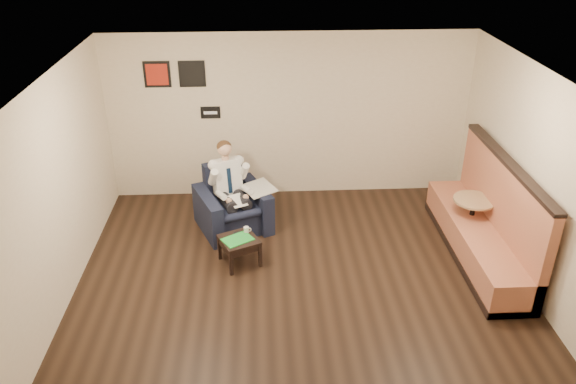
{
  "coord_description": "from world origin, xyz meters",
  "views": [
    {
      "loc": [
        -0.48,
        -5.84,
        4.61
      ],
      "look_at": [
        -0.12,
        1.2,
        0.93
      ],
      "focal_mm": 35.0,
      "sensor_mm": 36.0,
      "label": 1
    }
  ],
  "objects_px": {
    "seated_man": "(235,194)",
    "side_table": "(239,251)",
    "coffee_mug": "(246,230)",
    "cafe_table": "(471,221)",
    "green_folder": "(238,239)",
    "armchair": "(232,200)",
    "banquette": "(482,211)",
    "smartphone": "(238,233)"
  },
  "relations": [
    {
      "from": "seated_man",
      "to": "side_table",
      "type": "height_order",
      "value": "seated_man"
    },
    {
      "from": "coffee_mug",
      "to": "cafe_table",
      "type": "xyz_separation_m",
      "value": [
        3.32,
        0.18,
        -0.07
      ]
    },
    {
      "from": "side_table",
      "to": "banquette",
      "type": "height_order",
      "value": "banquette"
    },
    {
      "from": "smartphone",
      "to": "side_table",
      "type": "bearing_deg",
      "value": -97.35
    },
    {
      "from": "green_folder",
      "to": "cafe_table",
      "type": "relative_size",
      "value": 0.54
    },
    {
      "from": "armchair",
      "to": "green_folder",
      "type": "xyz_separation_m",
      "value": [
        0.1,
        -1.01,
        -0.07
      ]
    },
    {
      "from": "side_table",
      "to": "cafe_table",
      "type": "xyz_separation_m",
      "value": [
        3.42,
        0.34,
        0.17
      ]
    },
    {
      "from": "armchair",
      "to": "green_folder",
      "type": "relative_size",
      "value": 2.48
    },
    {
      "from": "banquette",
      "to": "green_folder",
      "type": "bearing_deg",
      "value": -179.16
    },
    {
      "from": "coffee_mug",
      "to": "cafe_table",
      "type": "height_order",
      "value": "cafe_table"
    },
    {
      "from": "side_table",
      "to": "coffee_mug",
      "type": "xyz_separation_m",
      "value": [
        0.1,
        0.16,
        0.24
      ]
    },
    {
      "from": "smartphone",
      "to": "cafe_table",
      "type": "xyz_separation_m",
      "value": [
        3.44,
        0.19,
        -0.03
      ]
    },
    {
      "from": "armchair",
      "to": "seated_man",
      "type": "bearing_deg",
      "value": -90.0
    },
    {
      "from": "seated_man",
      "to": "side_table",
      "type": "relative_size",
      "value": 2.69
    },
    {
      "from": "smartphone",
      "to": "cafe_table",
      "type": "bearing_deg",
      "value": -11.24
    },
    {
      "from": "side_table",
      "to": "banquette",
      "type": "distance_m",
      "value": 3.45
    },
    {
      "from": "green_folder",
      "to": "smartphone",
      "type": "relative_size",
      "value": 3.21
    },
    {
      "from": "armchair",
      "to": "banquette",
      "type": "height_order",
      "value": "banquette"
    },
    {
      "from": "green_folder",
      "to": "coffee_mug",
      "type": "bearing_deg",
      "value": 58.14
    },
    {
      "from": "armchair",
      "to": "coffee_mug",
      "type": "distance_m",
      "value": 0.85
    },
    {
      "from": "side_table",
      "to": "green_folder",
      "type": "distance_m",
      "value": 0.21
    },
    {
      "from": "cafe_table",
      "to": "coffee_mug",
      "type": "bearing_deg",
      "value": -176.94
    },
    {
      "from": "banquette",
      "to": "cafe_table",
      "type": "distance_m",
      "value": 0.48
    },
    {
      "from": "side_table",
      "to": "coffee_mug",
      "type": "relative_size",
      "value": 5.79
    },
    {
      "from": "seated_man",
      "to": "armchair",
      "type": "bearing_deg",
      "value": 90.0
    },
    {
      "from": "coffee_mug",
      "to": "smartphone",
      "type": "height_order",
      "value": "coffee_mug"
    },
    {
      "from": "armchair",
      "to": "banquette",
      "type": "bearing_deg",
      "value": -37.46
    },
    {
      "from": "armchair",
      "to": "smartphone",
      "type": "bearing_deg",
      "value": -105.26
    },
    {
      "from": "seated_man",
      "to": "banquette",
      "type": "relative_size",
      "value": 0.46
    },
    {
      "from": "green_folder",
      "to": "cafe_table",
      "type": "height_order",
      "value": "cafe_table"
    },
    {
      "from": "cafe_table",
      "to": "seated_man",
      "type": "bearing_deg",
      "value": 171.49
    },
    {
      "from": "seated_man",
      "to": "smartphone",
      "type": "relative_size",
      "value": 10.55
    },
    {
      "from": "coffee_mug",
      "to": "banquette",
      "type": "relative_size",
      "value": 0.03
    },
    {
      "from": "coffee_mug",
      "to": "banquette",
      "type": "bearing_deg",
      "value": -2.44
    },
    {
      "from": "cafe_table",
      "to": "banquette",
      "type": "bearing_deg",
      "value": -90.8
    },
    {
      "from": "armchair",
      "to": "side_table",
      "type": "distance_m",
      "value": 1.03
    },
    {
      "from": "armchair",
      "to": "coffee_mug",
      "type": "xyz_separation_m",
      "value": [
        0.22,
        -0.82,
        -0.04
      ]
    },
    {
      "from": "armchair",
      "to": "coffee_mug",
      "type": "relative_size",
      "value": 11.73
    },
    {
      "from": "banquette",
      "to": "coffee_mug",
      "type": "bearing_deg",
      "value": 177.56
    },
    {
      "from": "seated_man",
      "to": "side_table",
      "type": "xyz_separation_m",
      "value": [
        0.07,
        -0.86,
        -0.46
      ]
    },
    {
      "from": "side_table",
      "to": "green_folder",
      "type": "height_order",
      "value": "green_folder"
    },
    {
      "from": "smartphone",
      "to": "armchair",
      "type": "bearing_deg",
      "value": 82.59
    }
  ]
}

